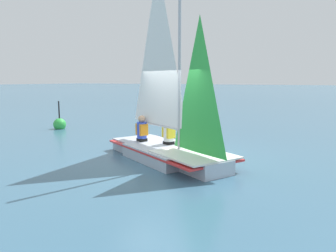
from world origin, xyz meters
TOP-DOWN VIEW (x-y plane):
  - ground_plane at (0.00, 0.00)m, footprint 260.00×260.00m
  - sailboat_main at (-0.01, -0.02)m, footprint 3.41×4.54m
  - sailor_helm at (-0.38, -0.19)m, footprint 0.40×0.42m
  - sailor_crew at (-0.38, -1.15)m, footprint 0.40×0.42m
  - buoy_marker at (-2.60, -7.22)m, footprint 0.57×0.57m

SIDE VIEW (x-z plane):
  - ground_plane at x=0.00m, z-range 0.00..0.00m
  - buoy_marker at x=-2.60m, z-range -0.47..0.89m
  - sailor_helm at x=-0.38m, z-range 0.04..1.20m
  - sailor_crew at x=-0.38m, z-range 0.04..1.20m
  - sailboat_main at x=-0.01m, z-range -2.03..3.53m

